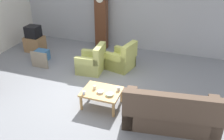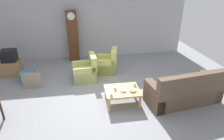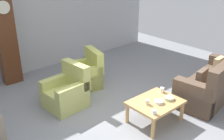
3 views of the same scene
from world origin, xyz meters
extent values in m
plane|color=gray|center=(0.00, 0.00, 0.00)|extent=(10.40, 10.40, 0.00)
cube|color=#ADAFB5|center=(0.00, 3.60, 1.60)|extent=(8.40, 0.16, 3.20)
cube|color=brown|center=(2.33, -0.56, 0.22)|extent=(2.20, 1.13, 0.44)
cube|color=brown|center=(2.38, -0.92, 0.74)|extent=(2.11, 0.49, 0.60)
cube|color=brown|center=(3.25, -0.43, 0.34)|extent=(0.36, 0.87, 0.68)
cube|color=brown|center=(1.41, -0.69, 0.34)|extent=(0.36, 0.87, 0.68)
cube|color=#C6B284|center=(2.80, -0.45, 0.62)|extent=(0.37, 0.15, 0.36)
cube|color=brown|center=(1.85, -0.58, 0.62)|extent=(0.37, 0.17, 0.36)
cube|color=#B7BC66|center=(-0.43, 1.21, 0.20)|extent=(0.82, 0.82, 0.40)
cube|color=#B7BC66|center=(-0.11, 1.24, 0.66)|extent=(0.24, 0.77, 0.52)
cube|color=#B7BC66|center=(-0.46, 1.51, 0.30)|extent=(0.77, 0.22, 0.60)
cube|color=#B7BC66|center=(-0.41, 0.91, 0.30)|extent=(0.77, 0.22, 0.60)
cube|color=#C6CB63|center=(0.40, 1.75, 0.20)|extent=(0.92, 0.92, 0.40)
cube|color=#C6CB63|center=(0.71, 1.67, 0.66)|extent=(0.35, 0.78, 0.52)
cube|color=#C6CB63|center=(0.47, 2.04, 0.30)|extent=(0.78, 0.33, 0.60)
cube|color=#C6CB63|center=(0.33, 1.46, 0.30)|extent=(0.78, 0.33, 0.60)
cube|color=tan|center=(0.59, -0.40, 0.42)|extent=(0.96, 0.76, 0.05)
cylinder|color=tan|center=(0.17, -0.72, 0.20)|extent=(0.07, 0.07, 0.39)
cylinder|color=tan|center=(1.01, -0.72, 0.20)|extent=(0.07, 0.07, 0.39)
cylinder|color=tan|center=(0.17, -0.08, 0.20)|extent=(0.07, 0.07, 0.39)
cylinder|color=tan|center=(1.01, -0.08, 0.20)|extent=(0.07, 0.07, 0.39)
cylinder|color=#381E14|center=(-2.51, -0.63, 0.35)|extent=(0.06, 0.06, 0.70)
cube|color=#562D19|center=(-0.81, 3.17, 1.07)|extent=(0.44, 0.28, 2.14)
cylinder|color=silver|center=(-0.81, 3.01, 1.92)|extent=(0.30, 0.02, 0.30)
cube|color=#997047|center=(-3.05, 2.02, 0.28)|extent=(0.68, 0.52, 0.56)
cube|color=black|center=(-3.05, 2.02, 0.77)|extent=(0.48, 0.44, 0.42)
cube|color=gray|center=(-2.12, 0.90, 0.27)|extent=(0.60, 0.05, 0.54)
cube|color=teal|center=(-2.38, 1.41, 0.18)|extent=(0.45, 0.40, 0.35)
cylinder|color=white|center=(0.98, -0.24, 0.49)|extent=(0.09, 0.09, 0.10)
cylinder|color=silver|center=(0.24, -0.67, 0.48)|extent=(0.08, 0.08, 0.08)
cylinder|color=beige|center=(0.39, -0.37, 0.49)|extent=(0.08, 0.08, 0.10)
cylinder|color=white|center=(0.59, -0.48, 0.47)|extent=(0.17, 0.17, 0.05)
cylinder|color=#B2C69E|center=(0.85, -0.51, 0.47)|extent=(0.20, 0.20, 0.05)
camera|label=1|loc=(2.58, -5.28, 3.85)|focal=40.20mm
camera|label=2|loc=(-0.41, -4.87, 3.19)|focal=30.65mm
camera|label=3|loc=(-2.85, -3.11, 2.94)|focal=41.78mm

